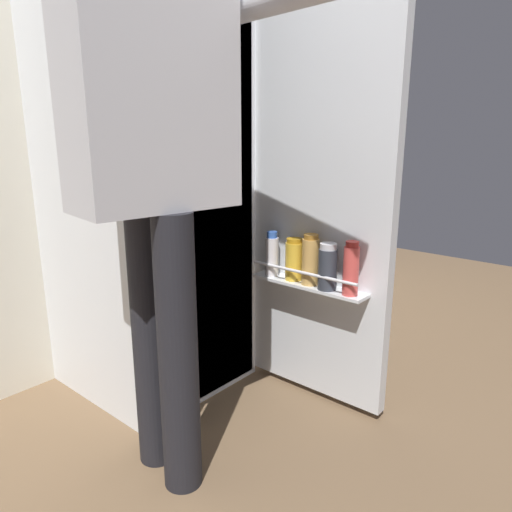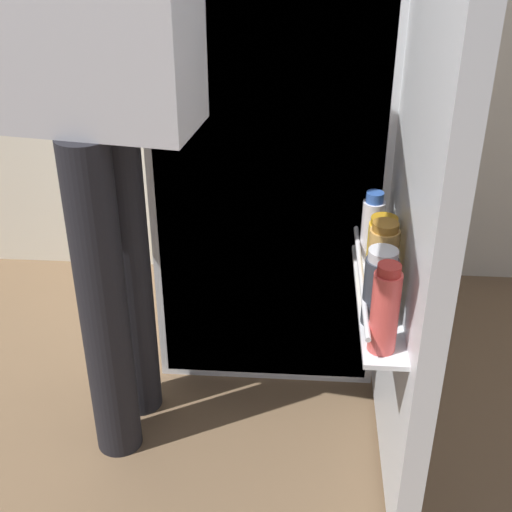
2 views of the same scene
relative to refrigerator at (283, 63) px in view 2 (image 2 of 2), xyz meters
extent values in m
plane|color=brown|center=(-0.03, -0.53, -0.89)|extent=(6.08, 6.08, 0.00)
cube|color=silver|center=(-0.03, 0.05, 0.00)|extent=(0.64, 0.65, 1.79)
cube|color=white|center=(-0.03, -0.27, 0.00)|extent=(0.60, 0.01, 1.75)
cube|color=white|center=(-0.03, -0.23, 0.00)|extent=(0.56, 0.09, 0.01)
cube|color=silver|center=(0.32, -0.59, -0.01)|extent=(0.05, 0.62, 1.71)
cube|color=white|center=(0.25, -0.59, -0.39)|extent=(0.09, 0.50, 0.01)
cylinder|color=silver|center=(0.21, -0.59, -0.33)|extent=(0.01, 0.48, 0.01)
cylinder|color=white|center=(0.24, -0.41, -0.30)|extent=(0.06, 0.06, 0.16)
cylinder|color=#335BB2|center=(0.24, -0.41, -0.21)|extent=(0.04, 0.04, 0.03)
cylinder|color=#DB4C47|center=(0.24, -0.78, -0.29)|extent=(0.06, 0.06, 0.18)
cylinder|color=#B22D28|center=(0.24, -0.78, -0.19)|extent=(0.05, 0.05, 0.02)
cylinder|color=tan|center=(0.25, -0.60, -0.29)|extent=(0.07, 0.07, 0.18)
cylinder|color=#996623|center=(0.25, -0.60, -0.19)|extent=(0.06, 0.06, 0.02)
cylinder|color=gold|center=(0.26, -0.51, -0.31)|extent=(0.07, 0.07, 0.15)
cylinder|color=#BC8419|center=(0.26, -0.51, -0.22)|extent=(0.06, 0.06, 0.02)
cylinder|color=#333842|center=(0.24, -0.68, -0.31)|extent=(0.07, 0.07, 0.16)
cylinder|color=silver|center=(0.24, -0.68, -0.22)|extent=(0.06, 0.06, 0.02)
cylinder|color=black|center=(-0.38, -0.41, -0.46)|extent=(0.12, 0.12, 0.88)
cylinder|color=black|center=(-0.41, -0.57, -0.46)|extent=(0.12, 0.12, 0.88)
camera|label=1|loc=(-1.25, -1.60, 0.20)|focal=33.68mm
camera|label=2|loc=(0.07, -1.98, 0.52)|focal=49.96mm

